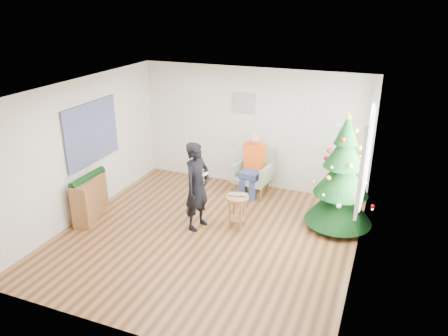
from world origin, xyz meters
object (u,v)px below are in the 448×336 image
at_px(christmas_tree, 342,177).
at_px(console, 90,198).
at_px(stool, 237,212).
at_px(standing_man, 197,186).
at_px(armchair, 253,177).

bearing_deg(christmas_tree, console, -162.78).
relative_size(stool, console, 0.63).
distance_m(stool, standing_man, 0.87).
xyz_separation_m(christmas_tree, standing_man, (-2.37, -0.95, -0.17)).
xyz_separation_m(stool, console, (-2.72, -0.66, 0.08)).
xyz_separation_m(stool, armchair, (-0.20, 1.54, 0.05)).
relative_size(armchair, console, 0.99).
height_order(stool, armchair, armchair).
height_order(christmas_tree, stool, christmas_tree).
height_order(standing_man, console, standing_man).
xyz_separation_m(christmas_tree, armchair, (-1.89, 0.83, -0.62)).
bearing_deg(armchair, console, -131.64).
distance_m(armchair, standing_man, 1.90).
bearing_deg(standing_man, stool, -57.83).
xyz_separation_m(christmas_tree, console, (-4.41, -1.37, -0.58)).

